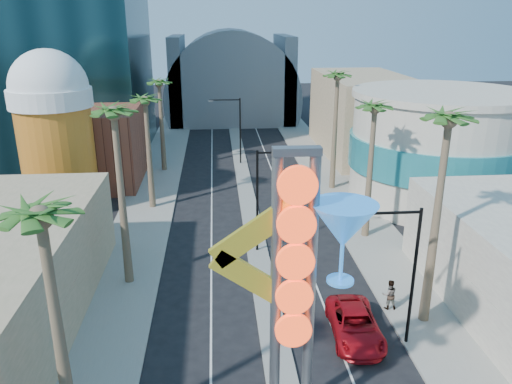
# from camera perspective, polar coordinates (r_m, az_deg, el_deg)

# --- Properties ---
(sidewalk_west) EXTENTS (5.00, 100.00, 0.15)m
(sidewalk_west) POSITION_cam_1_polar(r_m,az_deg,el_deg) (52.59, -11.63, 0.26)
(sidewalk_west) COLOR gray
(sidewalk_west) RESTS_ON ground
(sidewalk_east) EXTENTS (5.00, 100.00, 0.15)m
(sidewalk_east) POSITION_cam_1_polar(r_m,az_deg,el_deg) (53.63, 8.94, 0.81)
(sidewalk_east) COLOR gray
(sidewalk_east) RESTS_ON ground
(median) EXTENTS (1.60, 84.00, 0.15)m
(median) POSITION_cam_1_polar(r_m,az_deg,el_deg) (55.10, -1.44, 1.56)
(median) COLOR gray
(median) RESTS_ON ground
(brick_filler_west) EXTENTS (10.00, 10.00, 8.00)m
(brick_filler_west) POSITION_cam_1_polar(r_m,az_deg,el_deg) (55.51, -18.26, 4.92)
(brick_filler_west) COLOR brown
(brick_filler_west) RESTS_ON ground
(filler_east) EXTENTS (10.00, 20.00, 10.00)m
(filler_east) POSITION_cam_1_polar(r_m,az_deg,el_deg) (66.25, 12.11, 8.60)
(filler_east) COLOR #998862
(filler_east) RESTS_ON ground
(beer_mug) EXTENTS (7.00, 7.00, 14.50)m
(beer_mug) POSITION_cam_1_polar(r_m,az_deg,el_deg) (47.42, -22.04, 6.90)
(beer_mug) COLOR orange
(beer_mug) RESTS_ON ground
(turquoise_building) EXTENTS (16.60, 16.60, 10.60)m
(turquoise_building) POSITION_cam_1_polar(r_m,az_deg,el_deg) (50.43, 20.03, 4.79)
(turquoise_building) COLOR #AFA294
(turquoise_building) RESTS_ON ground
(canopy) EXTENTS (22.00, 16.00, 22.00)m
(canopy) POSITION_cam_1_polar(r_m,az_deg,el_deg) (87.33, -2.79, 11.09)
(canopy) COLOR slate
(canopy) RESTS_ON ground
(neon_sign) EXTENTS (6.53, 2.60, 12.55)m
(neon_sign) POSITION_cam_1_polar(r_m,az_deg,el_deg) (20.20, 6.64, -9.42)
(neon_sign) COLOR gray
(neon_sign) RESTS_ON ground
(streetlight_0) EXTENTS (3.79, 0.25, 8.00)m
(streetlight_0) POSITION_cam_1_polar(r_m,az_deg,el_deg) (36.60, 1.00, 0.09)
(streetlight_0) COLOR black
(streetlight_0) RESTS_ON ground
(streetlight_1) EXTENTS (3.79, 0.25, 8.00)m
(streetlight_1) POSITION_cam_1_polar(r_m,az_deg,el_deg) (59.64, -2.35, 7.72)
(streetlight_1) COLOR black
(streetlight_1) RESTS_ON ground
(streetlight_2) EXTENTS (3.45, 0.25, 8.00)m
(streetlight_2) POSITION_cam_1_polar(r_m,az_deg,el_deg) (27.22, 16.78, -8.03)
(streetlight_2) COLOR black
(streetlight_2) RESTS_ON ground
(palm_0) EXTENTS (2.40, 2.40, 11.70)m
(palm_0) POSITION_cam_1_polar(r_m,az_deg,el_deg) (18.83, -23.21, -4.33)
(palm_0) COLOR brown
(palm_0) RESTS_ON ground
(palm_1) EXTENTS (2.40, 2.40, 12.70)m
(palm_1) POSITION_cam_1_polar(r_m,az_deg,el_deg) (31.56, -15.85, 7.42)
(palm_1) COLOR brown
(palm_1) RESTS_ON ground
(palm_2) EXTENTS (2.40, 2.40, 11.20)m
(palm_2) POSITION_cam_1_polar(r_m,az_deg,el_deg) (45.39, -12.51, 9.46)
(palm_2) COLOR brown
(palm_2) RESTS_ON ground
(palm_3) EXTENTS (2.40, 2.40, 11.20)m
(palm_3) POSITION_cam_1_polar(r_m,az_deg,el_deg) (57.17, -10.99, 11.55)
(palm_3) COLOR brown
(palm_3) RESTS_ON ground
(palm_5) EXTENTS (2.40, 2.40, 13.20)m
(palm_5) POSITION_cam_1_polar(r_m,az_deg,el_deg) (27.71, 21.02, 6.20)
(palm_5) COLOR brown
(palm_5) RESTS_ON ground
(palm_6) EXTENTS (2.40, 2.40, 11.70)m
(palm_6) POSITION_cam_1_polar(r_m,az_deg,el_deg) (38.90, 13.37, 8.45)
(palm_6) COLOR brown
(palm_6) RESTS_ON ground
(palm_7) EXTENTS (2.40, 2.40, 12.70)m
(palm_7) POSITION_cam_1_polar(r_m,az_deg,el_deg) (50.18, 9.29, 12.14)
(palm_7) COLOR brown
(palm_7) RESTS_ON ground
(red_pickup) EXTENTS (2.89, 5.74, 1.56)m
(red_pickup) POSITION_cam_1_polar(r_m,az_deg,el_deg) (29.29, 11.24, -14.63)
(red_pickup) COLOR #B80E17
(red_pickup) RESTS_ON ground
(pedestrian_b) EXTENTS (0.96, 0.77, 1.90)m
(pedestrian_b) POSITION_cam_1_polar(r_m,az_deg,el_deg) (31.86, 15.00, -11.25)
(pedestrian_b) COLOR gray
(pedestrian_b) RESTS_ON sidewalk_east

